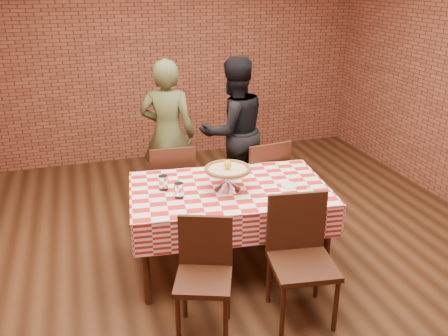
% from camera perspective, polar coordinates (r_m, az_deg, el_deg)
% --- Properties ---
extents(ground, '(6.00, 6.00, 0.00)m').
position_cam_1_polar(ground, '(4.30, 1.18, -11.91)').
color(ground, black).
rests_on(ground, ground).
extents(back_wall, '(5.50, 0.00, 5.50)m').
position_cam_1_polar(back_wall, '(6.54, -7.30, 13.61)').
color(back_wall, brown).
rests_on(back_wall, ground).
extents(table, '(1.73, 1.15, 0.75)m').
position_cam_1_polar(table, '(4.15, 0.62, -7.17)').
color(table, '#371B0F').
rests_on(table, ground).
extents(tablecloth, '(1.77, 1.19, 0.28)m').
position_cam_1_polar(tablecloth, '(4.03, 0.63, -4.15)').
color(tablecloth, red).
rests_on(tablecloth, table).
extents(pizza_stand, '(0.45, 0.45, 0.17)m').
position_cam_1_polar(pizza_stand, '(3.91, 0.44, -1.41)').
color(pizza_stand, silver).
rests_on(pizza_stand, tablecloth).
extents(pizza, '(0.45, 0.45, 0.03)m').
position_cam_1_polar(pizza, '(3.87, 0.44, -0.19)').
color(pizza, beige).
rests_on(pizza, pizza_stand).
extents(lemon, '(0.07, 0.07, 0.08)m').
position_cam_1_polar(lemon, '(3.86, 0.44, 0.42)').
color(lemon, yellow).
rests_on(lemon, pizza).
extents(water_glass_left, '(0.09, 0.09, 0.12)m').
position_cam_1_polar(water_glass_left, '(3.79, -5.42, -2.69)').
color(water_glass_left, white).
rests_on(water_glass_left, tablecloth).
extents(water_glass_right, '(0.09, 0.09, 0.12)m').
position_cam_1_polar(water_glass_right, '(3.94, -7.32, -1.77)').
color(water_glass_right, white).
rests_on(water_glass_right, tablecloth).
extents(side_plate, '(0.16, 0.16, 0.01)m').
position_cam_1_polar(side_plate, '(4.04, 7.88, -2.08)').
color(side_plate, white).
rests_on(side_plate, tablecloth).
extents(sweetener_packet_a, '(0.05, 0.04, 0.00)m').
position_cam_1_polar(sweetener_packet_a, '(3.94, 9.64, -2.87)').
color(sweetener_packet_a, white).
rests_on(sweetener_packet_a, tablecloth).
extents(sweetener_packet_b, '(0.06, 0.06, 0.00)m').
position_cam_1_polar(sweetener_packet_b, '(4.01, 10.31, -2.46)').
color(sweetener_packet_b, white).
rests_on(sweetener_packet_b, tablecloth).
extents(condiment_caddy, '(0.10, 0.08, 0.14)m').
position_cam_1_polar(condiment_caddy, '(4.19, 0.27, 0.01)').
color(condiment_caddy, silver).
rests_on(condiment_caddy, tablecloth).
extents(chair_near_left, '(0.50, 0.50, 0.86)m').
position_cam_1_polar(chair_near_left, '(3.38, -2.47, -13.62)').
color(chair_near_left, '#371B0F').
rests_on(chair_near_left, ground).
extents(chair_near_right, '(0.51, 0.51, 0.94)m').
position_cam_1_polar(chair_near_right, '(3.56, 9.48, -11.23)').
color(chair_near_right, '#371B0F').
rests_on(chair_near_right, ground).
extents(chair_far_left, '(0.46, 0.46, 0.91)m').
position_cam_1_polar(chair_far_left, '(4.78, -6.33, -2.02)').
color(chair_far_left, '#371B0F').
rests_on(chair_far_left, ground).
extents(chair_far_right, '(0.49, 0.49, 0.93)m').
position_cam_1_polar(chair_far_right, '(4.84, 4.30, -1.57)').
color(chair_far_right, '#371B0F').
rests_on(chair_far_right, ground).
extents(diner_olive, '(0.70, 0.59, 1.62)m').
position_cam_1_polar(diner_olive, '(5.17, -6.77, 4.06)').
color(diner_olive, '#4A522D').
rests_on(diner_olive, ground).
extents(diner_black, '(0.88, 0.74, 1.63)m').
position_cam_1_polar(diner_black, '(5.22, 1.16, 4.44)').
color(diner_black, black).
rests_on(diner_black, ground).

